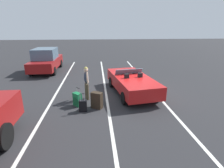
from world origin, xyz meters
TOP-DOWN VIEW (x-y plane):
  - ground_plane at (0.00, 0.00)m, footprint 80.00×80.00m
  - lot_line_near at (0.00, -1.31)m, footprint 18.00×0.12m
  - lot_line_mid at (0.00, 1.39)m, footprint 18.00×0.12m
  - lot_line_far at (0.00, 4.09)m, footprint 18.00×0.12m
  - convertible_car at (0.21, 0.03)m, footprint 4.36×2.37m
  - suitcase_large_black at (-1.67, 1.89)m, footprint 0.47×0.56m
  - suitcase_medium_bright at (-1.36, 2.78)m, footprint 0.46×0.45m
  - suitcase_small_carryon at (-1.94, 2.49)m, footprint 0.20×0.34m
  - traveler_person at (-0.61, 2.38)m, footprint 0.60×0.30m
  - parked_sedan_far at (5.48, 5.87)m, footprint 4.52×1.92m

SIDE VIEW (x-z plane):
  - ground_plane at x=0.00m, z-range 0.00..0.00m
  - lot_line_near at x=0.00m, z-range 0.00..0.00m
  - lot_line_mid at x=0.00m, z-range 0.00..0.00m
  - lot_line_far at x=0.00m, z-range 0.00..0.00m
  - suitcase_small_carryon at x=-1.94m, z-range -0.17..0.67m
  - suitcase_medium_bright at x=-1.36m, z-range -0.12..0.74m
  - suitcase_large_black at x=-1.67m, z-range 0.00..0.74m
  - convertible_car at x=0.21m, z-range -0.03..1.21m
  - parked_sedan_far at x=5.48m, z-range -0.02..1.80m
  - traveler_person at x=-0.61m, z-range 0.10..1.76m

